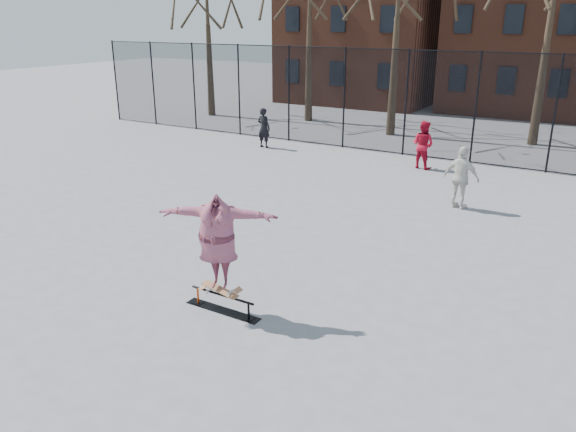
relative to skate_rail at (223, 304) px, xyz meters
The scene contains 8 objects.
ground 0.61m from the skate_rail, 101.75° to the left, with size 100.00×100.00×0.00m, color slate.
skate_rail is the anchor object (origin of this frame).
skateboard 0.26m from the skate_rail, behind, with size 0.79×0.19×0.09m, color #A26640, non-canonical shape.
skater 1.17m from the skate_rail, behind, with size 2.13×0.58×1.73m, color #463E9B.
bystander_black 13.79m from the skate_rail, 120.15° to the left, with size 0.59×0.39×1.62m, color black.
bystander_red 12.00m from the skate_rail, 91.12° to the left, with size 0.82×0.64×1.68m, color #B51027.
bystander_white 8.46m from the skate_rail, 75.49° to the left, with size 1.03×0.43×1.76m, color silver.
fence 13.72m from the skate_rail, 90.57° to the left, with size 34.03×0.07×4.00m.
Camera 1 is at (5.83, -7.78, 5.07)m, focal length 35.00 mm.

